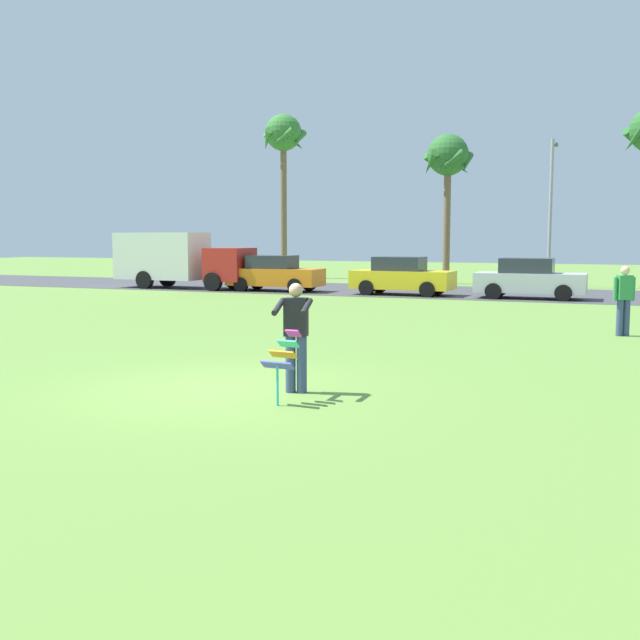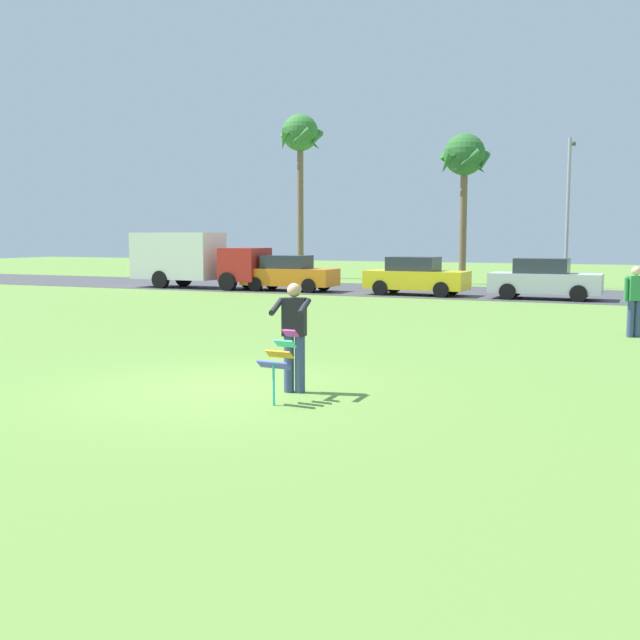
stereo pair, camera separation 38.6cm
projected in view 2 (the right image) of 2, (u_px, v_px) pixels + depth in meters
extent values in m
plane|color=olive|center=(222.00, 389.00, 12.29)|extent=(120.00, 120.00, 0.00)
cube|color=#424247|center=(495.00, 293.00, 32.83)|extent=(120.00, 8.00, 0.01)
cylinder|color=#384772|center=(300.00, 364.00, 11.97)|extent=(0.16, 0.16, 0.90)
cylinder|color=#384772|center=(289.00, 364.00, 12.01)|extent=(0.16, 0.16, 0.90)
cube|color=black|center=(294.00, 317.00, 11.91)|extent=(0.40, 0.29, 0.60)
sphere|color=tan|center=(294.00, 290.00, 11.86)|extent=(0.22, 0.22, 0.22)
cylinder|color=black|center=(304.00, 307.00, 11.60)|extent=(0.21, 0.59, 0.24)
cylinder|color=black|center=(276.00, 306.00, 11.70)|extent=(0.21, 0.59, 0.24)
cube|color=#D83399|center=(290.00, 333.00, 11.43)|extent=(0.23, 0.16, 0.12)
cube|color=#33BFBF|center=(285.00, 343.00, 11.30)|extent=(0.33, 0.16, 0.12)
cube|color=orange|center=(279.00, 354.00, 11.17)|extent=(0.43, 0.17, 0.12)
cube|color=#4C4CCC|center=(274.00, 365.00, 11.05)|extent=(0.52, 0.18, 0.12)
cylinder|color=#33BFBF|center=(274.00, 385.00, 11.08)|extent=(0.04, 0.04, 0.60)
cube|color=#B2231E|center=(245.00, 264.00, 34.82)|extent=(1.85, 1.94, 1.50)
cube|color=silver|center=(178.00, 256.00, 36.35)|extent=(4.25, 2.10, 2.20)
cylinder|color=black|center=(249.00, 279.00, 35.88)|extent=(0.85, 0.30, 0.84)
cylinder|color=black|center=(228.00, 282.00, 34.23)|extent=(0.85, 0.30, 0.84)
cylinder|color=black|center=(184.00, 278.00, 37.45)|extent=(0.85, 0.30, 0.84)
cylinder|color=black|center=(161.00, 280.00, 35.80)|extent=(0.85, 0.30, 0.84)
cube|color=orange|center=(290.00, 277.00, 34.04)|extent=(4.21, 1.72, 0.76)
cube|color=#282D38|center=(287.00, 262.00, 34.03)|extent=(2.02, 1.40, 0.60)
cylinder|color=black|center=(324.00, 284.00, 34.30)|extent=(0.64, 0.22, 0.64)
cylinder|color=black|center=(309.00, 286.00, 32.83)|extent=(0.64, 0.22, 0.64)
cylinder|color=black|center=(272.00, 282.00, 35.33)|extent=(0.64, 0.22, 0.64)
cylinder|color=black|center=(256.00, 284.00, 33.86)|extent=(0.64, 0.22, 0.64)
cube|color=yellow|center=(417.00, 280.00, 31.69)|extent=(4.25, 1.83, 0.76)
cube|color=#282D38|center=(413.00, 264.00, 31.68)|extent=(2.06, 1.46, 0.60)
cylinder|color=black|center=(452.00, 287.00, 31.89)|extent=(0.65, 0.24, 0.64)
cylinder|color=black|center=(441.00, 290.00, 30.44)|extent=(0.65, 0.24, 0.64)
cylinder|color=black|center=(394.00, 286.00, 33.01)|extent=(0.65, 0.24, 0.64)
cylinder|color=black|center=(380.00, 288.00, 31.56)|extent=(0.65, 0.24, 0.64)
cube|color=silver|center=(545.00, 283.00, 29.61)|extent=(4.22, 1.75, 0.76)
cube|color=#282D38|center=(542.00, 266.00, 29.60)|extent=(2.03, 1.42, 0.60)
cylinder|color=black|center=(582.00, 291.00, 29.88)|extent=(0.64, 0.23, 0.64)
cylinder|color=black|center=(578.00, 294.00, 28.40)|extent=(0.64, 0.23, 0.64)
cylinder|color=black|center=(514.00, 289.00, 30.89)|extent=(0.64, 0.23, 0.64)
cylinder|color=black|center=(508.00, 292.00, 29.42)|extent=(0.64, 0.23, 0.64)
cylinder|color=brown|center=(300.00, 208.00, 44.35)|extent=(0.36, 0.36, 8.19)
sphere|color=#387A33|center=(300.00, 133.00, 43.88)|extent=(2.10, 2.10, 2.10)
cone|color=#387A33|center=(315.00, 140.00, 43.55)|extent=(0.44, 1.56, 1.28)
cone|color=#387A33|center=(311.00, 142.00, 44.63)|extent=(1.62, 0.90, 1.28)
cone|color=#387A33|center=(292.00, 142.00, 44.74)|extent=(1.27, 1.52, 1.28)
cone|color=#387A33|center=(284.00, 140.00, 43.73)|extent=(1.27, 1.52, 1.28)
cone|color=#387A33|center=(298.00, 138.00, 42.99)|extent=(1.62, 0.90, 1.28)
cylinder|color=brown|center=(463.00, 222.00, 38.88)|extent=(0.36, 0.36, 6.37)
sphere|color=#2D6B2D|center=(465.00, 154.00, 38.51)|extent=(2.10, 2.10, 2.10)
cone|color=#2D6B2D|center=(483.00, 163.00, 38.18)|extent=(0.44, 1.56, 1.28)
cone|color=#2D6B2D|center=(474.00, 165.00, 39.26)|extent=(1.62, 0.90, 1.28)
cone|color=#2D6B2D|center=(452.00, 165.00, 39.37)|extent=(1.27, 1.52, 1.28)
cone|color=#2D6B2D|center=(447.00, 163.00, 38.36)|extent=(1.27, 1.52, 1.28)
cone|color=#2D6B2D|center=(466.00, 162.00, 37.62)|extent=(1.62, 0.90, 1.28)
cylinder|color=#9E9EA3|center=(568.00, 214.00, 35.71)|extent=(0.16, 0.16, 7.00)
cylinder|color=#9E9EA3|center=(572.00, 142.00, 35.97)|extent=(0.10, 1.40, 0.10)
cube|color=#4C4C51|center=(573.00, 144.00, 36.57)|extent=(0.24, 0.44, 0.16)
cylinder|color=#384772|center=(637.00, 319.00, 18.57)|extent=(0.16, 0.16, 0.90)
cylinder|color=#384772|center=(630.00, 319.00, 18.55)|extent=(0.16, 0.16, 0.90)
cube|color=#338C4C|center=(635.00, 288.00, 18.48)|extent=(0.42, 0.37, 0.60)
sphere|color=beige|center=(636.00, 271.00, 18.43)|extent=(0.22, 0.22, 0.22)
cylinder|color=#338C4C|center=(626.00, 290.00, 18.45)|extent=(0.09, 0.09, 0.58)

